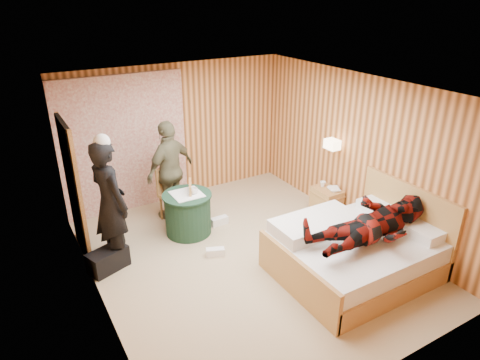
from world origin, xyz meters
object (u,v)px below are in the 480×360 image
chair_far (171,189)px  chair_near (185,203)px  bed (355,251)px  wall_lamp (332,144)px  nightstand (326,202)px  round_table (188,213)px  man_at_table (170,170)px  duffel_bag (108,260)px  man_on_bed (375,215)px  woman_standing (110,204)px

chair_far → chair_near: 0.54m
bed → chair_far: bearing=120.1°
wall_lamp → nightstand: bearing=-147.1°
chair_far → round_table: bearing=-110.2°
man_at_table → nightstand: bearing=126.3°
duffel_bag → man_on_bed: man_on_bed is taller
wall_lamp → chair_far: 2.82m
wall_lamp → man_on_bed: 1.92m
round_table → woman_standing: 1.38m
nightstand → round_table: (-2.33, 0.67, 0.09)m
wall_lamp → duffel_bag: bearing=175.8°
bed → chair_far: bed is taller
chair_near → woman_standing: 1.33m
chair_far → woman_standing: woman_standing is taller
round_table → man_on_bed: bearing=-56.0°
wall_lamp → man_at_table: size_ratio=0.15×
woman_standing → man_on_bed: size_ratio=1.05×
chair_near → duffel_bag: size_ratio=1.56×
chair_near → round_table: bearing=28.8°
chair_far → man_on_bed: 3.45m
nightstand → man_at_table: 2.75m
duffel_bag → chair_far: bearing=15.3°
bed → nightstand: 1.66m
wall_lamp → duffel_bag: wall_lamp is taller
nightstand → round_table: bearing=164.1°
woman_standing → man_on_bed: bearing=-144.3°
bed → chair_far: 3.21m
bed → woman_standing: woman_standing is taller
nightstand → round_table: 2.43m
round_table → duffel_bag: size_ratio=1.43×
man_on_bed → nightstand: bearing=66.8°
chair_near → chair_far: bearing=-153.9°
round_table → chair_near: chair_near is taller
round_table → man_at_table: man_at_table is taller
bed → round_table: bearing=126.3°
woman_standing → man_on_bed: 3.57m
bed → man_on_bed: 0.71m
bed → man_at_table: (-1.57, 2.80, 0.54)m
wall_lamp → chair_near: size_ratio=0.30×
nightstand → chair_near: chair_near is taller
round_table → duffel_bag: bearing=-165.6°
wall_lamp → duffel_bag: size_ratio=0.47×
chair_near → woman_standing: woman_standing is taller
bed → woman_standing: (-2.80, 1.94, 0.61)m
nightstand → wall_lamp: bearing=32.9°
nightstand → woman_standing: size_ratio=0.28×
woman_standing → man_at_table: woman_standing is taller
chair_near → duffel_bag: 1.50m
round_table → woman_standing: (-1.23, -0.20, 0.58)m
chair_far → chair_near: chair_far is taller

